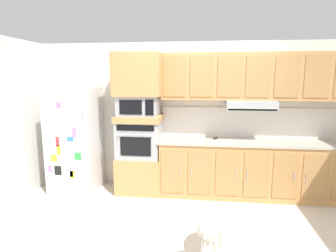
% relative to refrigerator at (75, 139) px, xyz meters
% --- Properties ---
extents(ground_plane, '(9.60, 9.60, 0.00)m').
position_rel_refrigerator_xyz_m(ground_plane, '(2.06, -0.68, -0.88)').
color(ground_plane, beige).
extents(back_kitchen_wall, '(6.20, 0.12, 2.50)m').
position_rel_refrigerator_xyz_m(back_kitchen_wall, '(2.06, 0.43, 0.37)').
color(back_kitchen_wall, silver).
rests_on(back_kitchen_wall, ground).
extents(side_panel_left, '(0.12, 7.10, 2.50)m').
position_rel_refrigerator_xyz_m(side_panel_left, '(-0.74, -0.68, 0.37)').
color(side_panel_left, silver).
rests_on(side_panel_left, ground).
extents(refrigerator, '(0.76, 0.73, 1.76)m').
position_rel_refrigerator_xyz_m(refrigerator, '(0.00, 0.00, 0.00)').
color(refrigerator, white).
rests_on(refrigerator, ground).
extents(oven_base_cabinet, '(0.74, 0.62, 0.60)m').
position_rel_refrigerator_xyz_m(oven_base_cabinet, '(1.10, 0.07, -0.58)').
color(oven_base_cabinet, tan).
rests_on(oven_base_cabinet, ground).
extents(built_in_oven, '(0.70, 0.62, 0.60)m').
position_rel_refrigerator_xyz_m(built_in_oven, '(1.10, 0.07, 0.02)').
color(built_in_oven, '#A8AAAF').
rests_on(built_in_oven, oven_base_cabinet).
extents(appliance_mid_shelf, '(0.74, 0.62, 0.10)m').
position_rel_refrigerator_xyz_m(appliance_mid_shelf, '(1.10, 0.07, 0.37)').
color(appliance_mid_shelf, tan).
rests_on(appliance_mid_shelf, built_in_oven).
extents(microwave, '(0.64, 0.54, 0.32)m').
position_rel_refrigerator_xyz_m(microwave, '(1.10, 0.07, 0.58)').
color(microwave, '#A8AAAF').
rests_on(microwave, appliance_mid_shelf).
extents(appliance_upper_cabinet, '(0.74, 0.62, 0.68)m').
position_rel_refrigerator_xyz_m(appliance_upper_cabinet, '(1.10, 0.07, 1.08)').
color(appliance_upper_cabinet, tan).
rests_on(appliance_upper_cabinet, microwave).
extents(lower_cabinet_run, '(2.98, 0.63, 0.88)m').
position_rel_refrigerator_xyz_m(lower_cabinet_run, '(2.96, 0.07, -0.44)').
color(lower_cabinet_run, tan).
rests_on(lower_cabinet_run, ground).
extents(countertop_slab, '(3.02, 0.64, 0.04)m').
position_rel_refrigerator_xyz_m(countertop_slab, '(2.96, 0.07, 0.02)').
color(countertop_slab, '#BCB2A3').
rests_on(countertop_slab, lower_cabinet_run).
extents(backsplash_panel, '(3.02, 0.02, 0.50)m').
position_rel_refrigerator_xyz_m(backsplash_panel, '(2.96, 0.36, 0.29)').
color(backsplash_panel, silver).
rests_on(backsplash_panel, countertop_slab).
extents(upper_cabinet_with_hood, '(2.98, 0.48, 0.88)m').
position_rel_refrigerator_xyz_m(upper_cabinet_with_hood, '(2.96, 0.19, 1.02)').
color(upper_cabinet_with_hood, tan).
rests_on(upper_cabinet_with_hood, backsplash_panel).
extents(screwdriver, '(0.17, 0.16, 0.03)m').
position_rel_refrigerator_xyz_m(screwdriver, '(2.37, 0.11, 0.05)').
color(screwdriver, black).
rests_on(screwdriver, countertop_slab).
extents(dog, '(0.34, 0.79, 0.57)m').
position_rel_refrigerator_xyz_m(dog, '(2.26, -1.66, -0.50)').
color(dog, beige).
rests_on(dog, ground).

